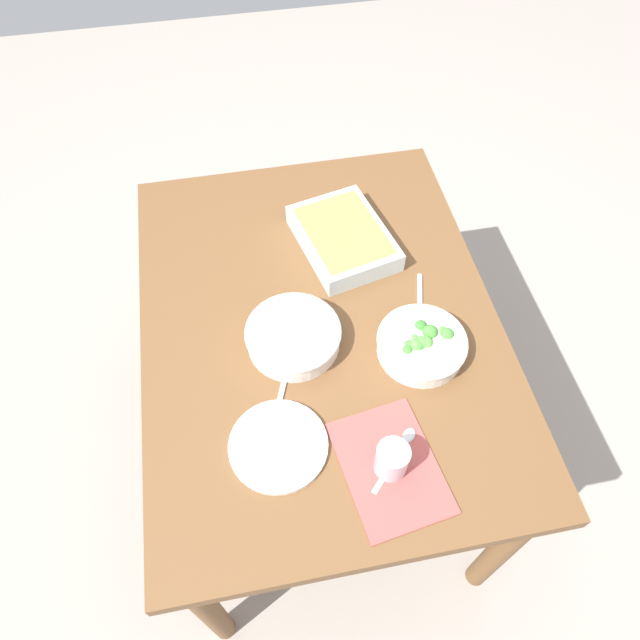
% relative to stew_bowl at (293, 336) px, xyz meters
% --- Properties ---
extents(ground_plane, '(6.00, 6.00, 0.00)m').
position_rel_stew_bowl_xyz_m(ground_plane, '(-0.06, 0.08, -0.77)').
color(ground_plane, '#9E9389').
extents(dining_table, '(1.20, 0.90, 0.74)m').
position_rel_stew_bowl_xyz_m(dining_table, '(-0.06, 0.08, -0.12)').
color(dining_table, brown).
rests_on(dining_table, ground_plane).
extents(placemat, '(0.31, 0.24, 0.00)m').
position_rel_stew_bowl_xyz_m(placemat, '(0.35, 0.15, -0.03)').
color(placemat, '#B24C47').
rests_on(placemat, dining_table).
extents(stew_bowl, '(0.23, 0.23, 0.06)m').
position_rel_stew_bowl_xyz_m(stew_bowl, '(0.00, 0.00, 0.00)').
color(stew_bowl, white).
rests_on(stew_bowl, dining_table).
extents(broccoli_bowl, '(0.22, 0.22, 0.07)m').
position_rel_stew_bowl_xyz_m(broccoli_bowl, '(0.08, 0.30, -0.00)').
color(broccoli_bowl, white).
rests_on(broccoli_bowl, dining_table).
extents(baking_dish, '(0.34, 0.28, 0.06)m').
position_rel_stew_bowl_xyz_m(baking_dish, '(-0.29, 0.19, 0.00)').
color(baking_dish, silver).
rests_on(baking_dish, dining_table).
extents(drink_cup, '(0.07, 0.07, 0.08)m').
position_rel_stew_bowl_xyz_m(drink_cup, '(0.35, 0.15, 0.01)').
color(drink_cup, '#B2BCC6').
rests_on(drink_cup, dining_table).
extents(side_plate, '(0.22, 0.22, 0.01)m').
position_rel_stew_bowl_xyz_m(side_plate, '(0.26, -0.08, -0.03)').
color(side_plate, white).
rests_on(side_plate, dining_table).
extents(spoon_by_stew, '(0.17, 0.08, 0.01)m').
position_rel_stew_bowl_xyz_m(spoon_by_stew, '(0.11, -0.04, -0.03)').
color(spoon_by_stew, silver).
rests_on(spoon_by_stew, dining_table).
extents(spoon_by_broccoli, '(0.17, 0.07, 0.01)m').
position_rel_stew_bowl_xyz_m(spoon_by_broccoli, '(-0.04, 0.34, -0.03)').
color(spoon_by_broccoli, silver).
rests_on(spoon_by_broccoli, dining_table).
extents(spoon_spare, '(0.14, 0.14, 0.01)m').
position_rel_stew_bowl_xyz_m(spoon_spare, '(0.32, 0.18, -0.03)').
color(spoon_spare, silver).
rests_on(spoon_spare, dining_table).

